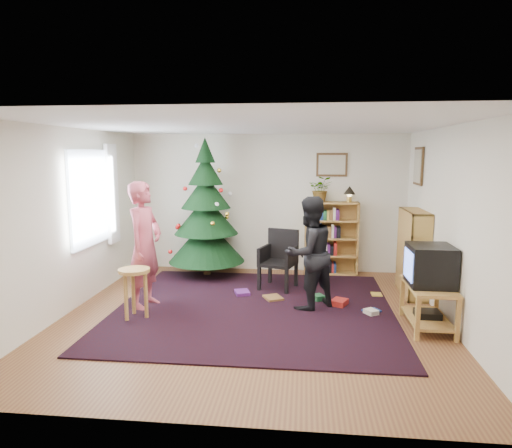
# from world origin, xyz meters

# --- Properties ---
(floor) EXTENTS (5.00, 5.00, 0.00)m
(floor) POSITION_xyz_m (0.00, 0.00, 0.00)
(floor) COLOR brown
(floor) RESTS_ON ground
(ceiling) EXTENTS (5.00, 5.00, 0.00)m
(ceiling) POSITION_xyz_m (0.00, 0.00, 2.50)
(ceiling) COLOR white
(ceiling) RESTS_ON wall_back
(wall_back) EXTENTS (5.00, 0.02, 2.50)m
(wall_back) POSITION_xyz_m (0.00, 2.50, 1.25)
(wall_back) COLOR silver
(wall_back) RESTS_ON floor
(wall_front) EXTENTS (5.00, 0.02, 2.50)m
(wall_front) POSITION_xyz_m (0.00, -2.50, 1.25)
(wall_front) COLOR silver
(wall_front) RESTS_ON floor
(wall_left) EXTENTS (0.02, 5.00, 2.50)m
(wall_left) POSITION_xyz_m (-2.50, 0.00, 1.25)
(wall_left) COLOR silver
(wall_left) RESTS_ON floor
(wall_right) EXTENTS (0.02, 5.00, 2.50)m
(wall_right) POSITION_xyz_m (2.50, 0.00, 1.25)
(wall_right) COLOR silver
(wall_right) RESTS_ON floor
(rug) EXTENTS (3.80, 3.60, 0.02)m
(rug) POSITION_xyz_m (0.00, 0.30, 0.01)
(rug) COLOR black
(rug) RESTS_ON floor
(window_pane) EXTENTS (0.04, 1.20, 1.40)m
(window_pane) POSITION_xyz_m (-2.47, 0.60, 1.50)
(window_pane) COLOR silver
(window_pane) RESTS_ON wall_left
(curtain) EXTENTS (0.06, 0.35, 1.60)m
(curtain) POSITION_xyz_m (-2.43, 1.30, 1.50)
(curtain) COLOR white
(curtain) RESTS_ON wall_left
(picture_back) EXTENTS (0.55, 0.03, 0.42)m
(picture_back) POSITION_xyz_m (1.15, 2.48, 1.95)
(picture_back) COLOR #4C3319
(picture_back) RESTS_ON wall_back
(picture_right) EXTENTS (0.03, 0.50, 0.60)m
(picture_right) POSITION_xyz_m (2.48, 1.75, 1.95)
(picture_right) COLOR #4C3319
(picture_right) RESTS_ON wall_right
(christmas_tree) EXTENTS (1.34, 1.34, 2.42)m
(christmas_tree) POSITION_xyz_m (-1.03, 1.97, 1.01)
(christmas_tree) COLOR #3F2816
(christmas_tree) RESTS_ON rug
(bookshelf_back) EXTENTS (0.95, 0.30, 1.30)m
(bookshelf_back) POSITION_xyz_m (1.16, 2.34, 0.66)
(bookshelf_back) COLOR #B38D40
(bookshelf_back) RESTS_ON floor
(bookshelf_right) EXTENTS (0.30, 0.95, 1.30)m
(bookshelf_right) POSITION_xyz_m (2.34, 1.23, 0.66)
(bookshelf_right) COLOR #B38D40
(bookshelf_right) RESTS_ON floor
(tv_stand) EXTENTS (0.51, 0.91, 0.55)m
(tv_stand) POSITION_xyz_m (2.22, -0.17, 0.33)
(tv_stand) COLOR #B38D40
(tv_stand) RESTS_ON floor
(crt_tv) EXTENTS (0.52, 0.57, 0.49)m
(crt_tv) POSITION_xyz_m (2.22, -0.17, 0.80)
(crt_tv) COLOR black
(crt_tv) RESTS_ON tv_stand
(armchair) EXTENTS (0.65, 0.66, 0.94)m
(armchair) POSITION_xyz_m (0.27, 1.36, 0.51)
(armchair) COLOR black
(armchair) RESTS_ON rug
(stool) EXTENTS (0.40, 0.40, 0.67)m
(stool) POSITION_xyz_m (-1.51, -0.25, 0.52)
(stool) COLOR #B38D40
(stool) RESTS_ON floor
(person_standing) EXTENTS (0.54, 0.72, 1.77)m
(person_standing) POSITION_xyz_m (-1.52, 0.22, 0.89)
(person_standing) COLOR #AE4555
(person_standing) RESTS_ON rug
(person_by_chair) EXTENTS (0.97, 0.94, 1.58)m
(person_by_chair) POSITION_xyz_m (0.75, 0.40, 0.79)
(person_by_chair) COLOR black
(person_by_chair) RESTS_ON rug
(potted_plant) EXTENTS (0.43, 0.38, 0.45)m
(potted_plant) POSITION_xyz_m (0.96, 2.34, 1.53)
(potted_plant) COLOR gray
(potted_plant) RESTS_ON bookshelf_back
(table_lamp) EXTENTS (0.21, 0.21, 0.28)m
(table_lamp) POSITION_xyz_m (1.46, 2.34, 1.49)
(table_lamp) COLOR #A57F33
(table_lamp) RESTS_ON bookshelf_back
(floor_clutter) EXTENTS (2.24, 1.06, 0.08)m
(floor_clutter) POSITION_xyz_m (1.01, 0.62, 0.04)
(floor_clutter) COLOR #A51E19
(floor_clutter) RESTS_ON rug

